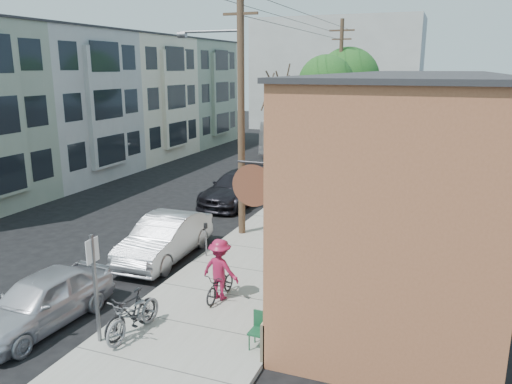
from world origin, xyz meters
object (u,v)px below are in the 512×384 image
(utility_pole_near, at_px, (240,104))
(tree_bare, at_px, (274,160))
(parking_meter_near, at_px, (206,234))
(tree_leafy_mid, at_px, (326,83))
(car_3, at_px, (282,170))
(patio_chair_b, at_px, (259,332))
(parked_bike_a, at_px, (131,313))
(sign_post, at_px, (95,279))
(cyclist, at_px, (220,269))
(patron_green, at_px, (278,266))
(patio_chair_a, at_px, (287,293))
(bus, at_px, (294,131))
(car_2, at_px, (238,188))
(patron_grey, at_px, (301,249))
(tree_leafy_far, at_px, (348,79))
(car_4, at_px, (306,154))
(parking_meter_far, at_px, (287,179))
(car_1, at_px, (165,238))
(parked_bike_b, at_px, (134,315))
(car_0, at_px, (41,300))

(utility_pole_near, xyz_separation_m, tree_bare, (0.41, 2.97, -2.71))
(parking_meter_near, bearing_deg, tree_leafy_mid, 88.00)
(tree_leafy_mid, xyz_separation_m, car_3, (-2.00, -2.40, -5.16))
(patio_chair_b, relative_size, parked_bike_a, 0.48)
(sign_post, xyz_separation_m, car_3, (-1.55, 19.49, -1.16))
(cyclist, xyz_separation_m, car_3, (-3.38, 16.24, -0.39))
(tree_bare, xyz_separation_m, patron_green, (2.81, -7.74, -1.72))
(patio_chair_a, bearing_deg, bus, 121.58)
(bus, bearing_deg, patio_chair_b, -76.85)
(utility_pole_near, distance_m, car_3, 11.56)
(sign_post, relative_size, car_2, 0.51)
(patio_chair_b, bearing_deg, patron_grey, 96.04)
(car_2, bearing_deg, tree_leafy_mid, 77.48)
(tree_leafy_far, height_order, car_2, tree_leafy_far)
(cyclist, xyz_separation_m, car_4, (-3.38, 21.62, -0.26))
(parking_meter_far, distance_m, car_4, 9.17)
(parking_meter_near, height_order, car_1, car_1)
(patron_green, bearing_deg, car_3, -179.39)
(tree_leafy_mid, bearing_deg, car_4, 123.88)
(patron_green, xyz_separation_m, bus, (-7.72, 27.45, 0.59))
(sign_post, xyz_separation_m, parked_bike_b, (0.64, 0.59, -1.15))
(patio_chair_a, distance_m, car_1, 5.90)
(sign_post, height_order, parked_bike_a, sign_post)
(parking_meter_far, bearing_deg, car_2, -134.50)
(patio_chair_b, height_order, car_3, car_3)
(patron_grey, bearing_deg, car_4, -160.75)
(car_0, xyz_separation_m, car_1, (0.55, 5.42, 0.06))
(patron_green, distance_m, parked_bike_a, 4.58)
(car_1, distance_m, car_2, 8.06)
(sign_post, xyz_separation_m, cyclist, (1.83, 3.25, -0.76))
(tree_leafy_mid, xyz_separation_m, parked_bike_a, (0.06, -21.25, -5.13))
(sign_post, distance_m, patron_green, 5.46)
(sign_post, bearing_deg, parking_meter_near, 90.93)
(patron_grey, bearing_deg, tree_leafy_far, -168.04)
(tree_bare, height_order, parked_bike_a, tree_bare)
(car_1, bearing_deg, bus, 94.46)
(cyclist, bearing_deg, car_1, -27.59)
(parked_bike_a, bearing_deg, car_2, 110.44)
(utility_pole_near, bearing_deg, parking_meter_near, -92.77)
(car_0, distance_m, car_4, 24.55)
(parking_meter_far, relative_size, bus, 0.11)
(utility_pole_near, xyz_separation_m, parked_bike_a, (0.47, -8.43, -4.70))
(sign_post, bearing_deg, car_3, 94.55)
(parking_meter_near, height_order, patio_chair_a, parking_meter_near)
(tree_leafy_mid, relative_size, patron_grey, 3.87)
(parked_bike_a, bearing_deg, patio_chair_a, 48.64)
(parked_bike_a, bearing_deg, patio_chair_b, 17.52)
(parking_meter_far, height_order, patron_green, patron_green)
(tree_leafy_far, xyz_separation_m, patio_chair_b, (3.40, -27.83, -5.34))
(parking_meter_far, relative_size, utility_pole_near, 0.12)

